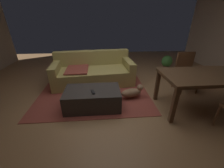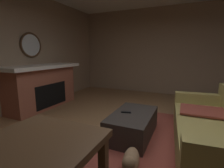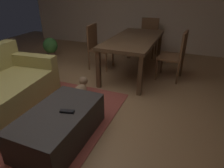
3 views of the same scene
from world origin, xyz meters
The scene contains 10 objects.
floor centered at (0.00, 0.00, 0.00)m, with size 9.04×9.04×0.00m, color olive.
area_rug centered at (-0.37, 0.32, 0.01)m, with size 2.60×2.00×0.01m, color brown.
ottoman_coffee_table centered at (-0.37, -0.26, 0.20)m, with size 1.09×0.63×0.40m, color #2D2826.
tv_remote centered at (-0.35, -0.36, 0.41)m, with size 0.05×0.16×0.02m, color black.
dining_table centered at (1.89, -0.46, 0.67)m, with size 1.87×0.86×0.74m.
dining_chair_north centered at (1.89, 0.36, 0.52)m, with size 0.46×0.46×0.93m.
dining_chair_south centered at (1.88, -1.29, 0.52)m, with size 0.48×0.48×0.93m.
dining_chair_east centered at (3.22, -0.46, 0.52)m, with size 0.44×0.44×0.93m.
potted_plant centered at (2.11, 1.80, 0.27)m, with size 0.36×0.36×0.49m.
small_dog centered at (0.50, 0.00, 0.16)m, with size 0.53×0.28×0.28m.
Camera 3 is at (-1.83, -1.50, 1.64)m, focal length 31.39 mm.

